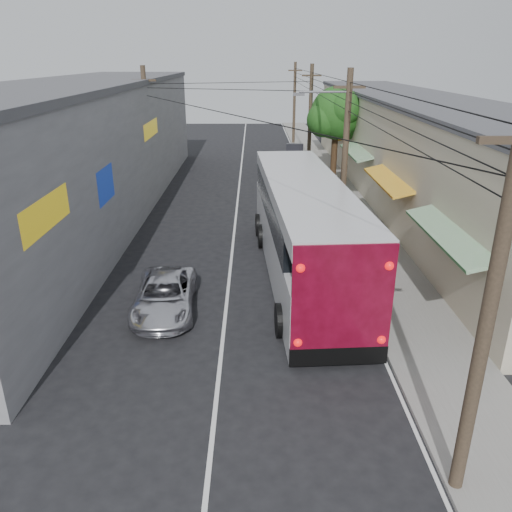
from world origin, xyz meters
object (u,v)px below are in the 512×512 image
at_px(jeepney, 165,295).
at_px(pedestrian_far, 350,234).
at_px(parked_car_far, 295,153).
at_px(parked_suv, 316,209).
at_px(pedestrian_near, 361,243).
at_px(parked_car_mid, 292,170).
at_px(coach_bus, 303,228).

xyz_separation_m(jeepney, pedestrian_far, (7.53, 5.67, 0.28)).
bearing_deg(parked_car_far, parked_suv, -85.03).
relative_size(parked_car_far, pedestrian_near, 2.28).
bearing_deg(pedestrian_far, pedestrian_near, 125.26).
height_order(parked_car_mid, pedestrian_far, pedestrian_far).
distance_m(parked_car_mid, parked_car_far, 7.71).
relative_size(jeepney, pedestrian_far, 2.86).
relative_size(coach_bus, parked_car_far, 3.27).
height_order(jeepney, parked_suv, parked_suv).
xyz_separation_m(parked_car_far, pedestrian_near, (1.00, -23.61, 0.35)).
relative_size(parked_suv, pedestrian_far, 3.41).
bearing_deg(pedestrian_far, coach_bus, 73.70).
relative_size(parked_car_far, pedestrian_far, 2.74).
bearing_deg(parked_suv, jeepney, -124.98).
bearing_deg(parked_suv, parked_car_mid, 90.87).
bearing_deg(parked_car_mid, parked_car_far, 78.71).
distance_m(coach_bus, jeepney, 6.21).
relative_size(parked_car_mid, parked_car_far, 1.13).
bearing_deg(jeepney, pedestrian_near, 25.10).
xyz_separation_m(parked_suv, pedestrian_far, (1.03, -4.53, 0.13)).
xyz_separation_m(jeepney, parked_car_far, (6.73, 27.75, 0.08)).
distance_m(parked_suv, pedestrian_near, 6.19).
distance_m(parked_suv, pedestrian_far, 4.65).
height_order(jeepney, parked_car_far, parked_car_far).
height_order(coach_bus, pedestrian_far, coach_bus).
distance_m(parked_car_far, pedestrian_near, 23.64).
xyz_separation_m(coach_bus, pedestrian_far, (2.41, 2.47, -1.15)).
distance_m(coach_bus, pedestrian_far, 3.63).
relative_size(coach_bus, pedestrian_far, 8.94).
height_order(parked_car_far, pedestrian_near, pedestrian_near).
distance_m(parked_car_far, pedestrian_far, 22.09).
bearing_deg(coach_bus, jeepney, -151.41).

